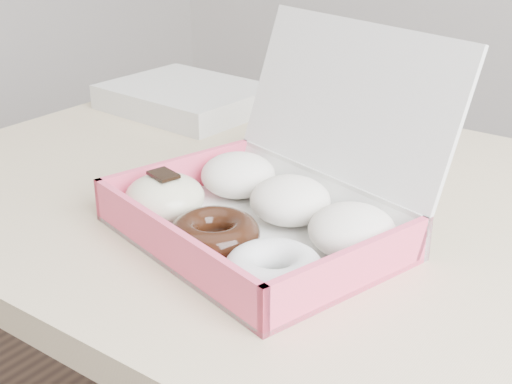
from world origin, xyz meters
The scene contains 3 objects.
table centered at (0.00, 0.00, 0.67)m, with size 1.20×0.80×0.75m.
donut_box centered at (-0.01, -0.12, 0.79)m, with size 0.39×0.38×0.24m.
newspapers centered at (-0.42, 0.20, 0.77)m, with size 0.28×0.22×0.04m, color silver.
Camera 1 is at (0.44, -0.74, 1.14)m, focal length 50.00 mm.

